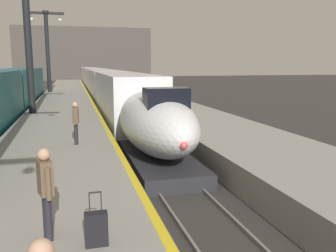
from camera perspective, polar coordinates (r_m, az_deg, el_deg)
platform_left at (r=23.65m, az=-16.40°, el=0.40°), size 4.80×110.00×1.05m
platform_right at (r=24.75m, az=2.68°, el=1.19°), size 4.80×110.00×1.05m
platform_left_safety_stripe at (r=23.61m, az=-10.93°, el=1.91°), size 0.20×107.80×0.01m
rail_main_left at (r=26.55m, az=-9.07°, el=0.64°), size 0.08×110.00×0.12m
rail_main_right at (r=26.74m, az=-5.87°, el=0.78°), size 0.08×110.00×0.12m
rail_secondary_right at (r=26.74m, az=-23.28°, el=0.03°), size 0.08×110.00×0.12m
highspeed_train_main at (r=48.08m, az=-10.88°, el=6.89°), size 2.92×76.46×3.60m
regional_train_adjacent at (r=27.52m, az=-24.84°, el=4.52°), size 2.85×36.60×3.80m
station_column_far at (r=25.04m, az=-21.42°, el=15.19°), size 4.00×0.68×9.72m
station_column_distant at (r=43.92m, az=-18.56°, el=12.23°), size 4.00×0.68×9.03m
passenger_near_edge at (r=6.86m, az=-18.78°, el=-9.08°), size 0.32×0.55×1.69m
passenger_mid_platform at (r=14.66m, az=-14.41°, el=0.98°), size 0.27×0.57×1.69m
rolling_suitcase at (r=6.66m, az=-11.28°, el=-15.65°), size 0.40×0.22×0.98m
terminus_back_wall at (r=100.70m, az=-13.10°, el=11.06°), size 36.00×2.00×14.00m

